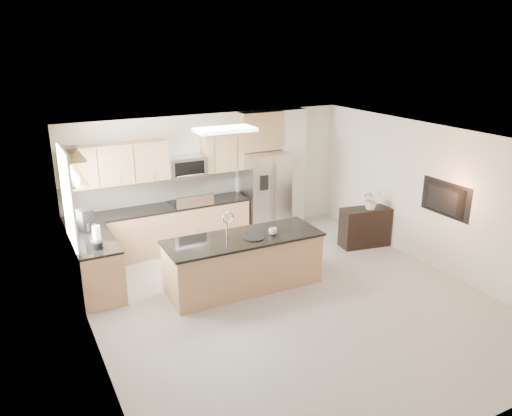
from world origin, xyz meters
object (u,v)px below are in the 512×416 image
kettle (95,232)px  television (442,200)px  microwave (186,167)px  cup (273,231)px  bowl (69,149)px  flower_vase (372,194)px  coffee_maker (86,221)px  range (191,224)px  island (244,262)px  credenza (365,227)px  refrigerator (265,193)px  blender (97,239)px  platter (254,238)px

kettle → television: television is taller
microwave → cup: 2.52m
bowl → flower_vase: 5.65m
flower_vase → coffee_maker: bearing=169.0°
range → island: size_ratio=0.43×
credenza → refrigerator: bearing=143.1°
microwave → bowl: 2.57m
blender → bowl: (-0.18, 0.65, 1.30)m
microwave → credenza: (3.13, -1.74, -1.23)m
coffee_maker → range: bearing=17.2°
refrigerator → cup: size_ratio=12.54×
island → coffee_maker: 2.75m
range → island: (0.15, -2.10, -0.02)m
cup → blender: blender is taller
blender → bowl: size_ratio=0.93×
microwave → island: 2.52m
credenza → bowl: 5.78m
island → television: bearing=-15.8°
island → platter: island is taller
microwave → island: (0.15, -2.22, -1.17)m
microwave → range: bearing=-90.0°
television → bowl: bearing=68.6°
microwave → television: microwave is taller
microwave → bowl: (-2.25, -0.99, 0.76)m
bowl → television: bowl is taller
blender → coffee_maker: 0.86m
range → cup: bearing=-74.1°
microwave → blender: (-2.07, -1.63, -0.55)m
range → bowl: 3.08m
refrigerator → platter: size_ratio=5.21×
platter → blender: bearing=163.1°
range → coffee_maker: 2.28m
cup → credenza: bearing=13.8°
range → refrigerator: bearing=-1.6°
platter → flower_vase: (2.91, 0.55, 0.19)m
credenza → platter: bearing=-157.9°
television → microwave: bearing=47.2°
microwave → cup: size_ratio=5.36×
microwave → bowl: bearing=-156.3°
kettle → coffee_maker: 0.44m
platter → range: bearing=97.1°
platter → coffee_maker: bearing=146.4°
credenza → bowl: (-5.38, 0.75, 1.99)m
range → blender: size_ratio=3.04×
credenza → cup: cup is taller
range → flower_vase: size_ratio=1.83×
cup → coffee_maker: bearing=149.9°
refrigerator → platter: refrigerator is taller
island → range: bearing=95.3°
platter → kettle: 2.58m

